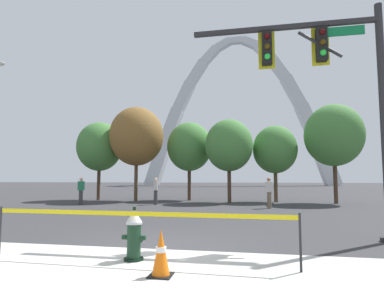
# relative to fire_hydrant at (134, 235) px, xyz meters

# --- Properties ---
(ground_plane) EXTENTS (240.00, 240.00, 0.00)m
(ground_plane) POSITION_rel_fire_hydrant_xyz_m (0.03, 0.97, -0.47)
(ground_plane) COLOR #333335
(fire_hydrant) EXTENTS (0.46, 0.48, 0.99)m
(fire_hydrant) POSITION_rel_fire_hydrant_xyz_m (0.00, 0.00, 0.00)
(fire_hydrant) COLOR black
(fire_hydrant) RESTS_ON ground
(caution_tape_barrier) EXTENTS (5.79, 0.17, 0.96)m
(caution_tape_barrier) POSITION_rel_fire_hydrant_xyz_m (0.07, -0.16, 0.20)
(caution_tape_barrier) COLOR #232326
(caution_tape_barrier) RESTS_ON ground
(traffic_cone_by_hydrant) EXTENTS (0.36, 0.36, 0.73)m
(traffic_cone_by_hydrant) POSITION_rel_fire_hydrant_xyz_m (0.76, -0.81, -0.11)
(traffic_cone_by_hydrant) COLOR black
(traffic_cone_by_hydrant) RESTS_ON ground
(traffic_signal_gantry) EXTENTS (5.02, 0.44, 6.00)m
(traffic_signal_gantry) POSITION_rel_fire_hydrant_xyz_m (4.35, 2.66, 3.60)
(traffic_signal_gantry) COLOR #232326
(traffic_signal_gantry) RESTS_ON ground
(monument_arch) EXTENTS (45.07, 3.08, 36.46)m
(monument_arch) POSITION_rel_fire_hydrant_xyz_m (0.03, 66.18, 15.44)
(monument_arch) COLOR silver
(monument_arch) RESTS_ON ground
(tree_far_left) EXTENTS (3.22, 3.22, 5.64)m
(tree_far_left) POSITION_rel_fire_hydrant_xyz_m (-8.43, 14.80, 3.39)
(tree_far_left) COLOR #473323
(tree_far_left) RESTS_ON ground
(tree_left_mid) EXTENTS (3.75, 3.75, 6.56)m
(tree_left_mid) POSITION_rel_fire_hydrant_xyz_m (-5.46, 14.44, 4.02)
(tree_left_mid) COLOR brown
(tree_left_mid) RESTS_ON ground
(tree_center_left) EXTENTS (3.20, 3.20, 5.61)m
(tree_center_left) POSITION_rel_fire_hydrant_xyz_m (-1.95, 15.76, 3.37)
(tree_center_left) COLOR #473323
(tree_center_left) RESTS_ON ground
(tree_center_right) EXTENTS (3.09, 3.09, 5.41)m
(tree_center_right) POSITION_rel_fire_hydrant_xyz_m (0.98, 14.16, 3.23)
(tree_center_right) COLOR #473323
(tree_center_right) RESTS_ON ground
(tree_right_mid) EXTENTS (2.90, 2.90, 5.08)m
(tree_right_mid) POSITION_rel_fire_hydrant_xyz_m (3.97, 15.19, 3.00)
(tree_right_mid) COLOR brown
(tree_right_mid) RESTS_ON ground
(tree_far_right) EXTENTS (3.55, 3.55, 6.22)m
(tree_far_right) POSITION_rel_fire_hydrant_xyz_m (7.51, 14.56, 3.79)
(tree_far_right) COLOR #473323
(tree_far_right) RESTS_ON ground
(pedestrian_walking_left) EXTENTS (0.36, 0.23, 1.59)m
(pedestrian_walking_left) POSITION_rel_fire_hydrant_xyz_m (3.23, 10.72, 0.35)
(pedestrian_walking_left) COLOR brown
(pedestrian_walking_left) RESTS_ON ground
(pedestrian_standing_center) EXTENTS (0.35, 0.39, 1.59)m
(pedestrian_standing_center) POSITION_rel_fire_hydrant_xyz_m (-7.62, 11.07, 0.35)
(pedestrian_standing_center) COLOR #38383D
(pedestrian_standing_center) RESTS_ON ground
(pedestrian_walking_right) EXTENTS (0.28, 0.38, 1.59)m
(pedestrian_walking_right) POSITION_rel_fire_hydrant_xyz_m (-3.23, 11.84, 0.35)
(pedestrian_walking_right) COLOR #38383D
(pedestrian_walking_right) RESTS_ON ground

